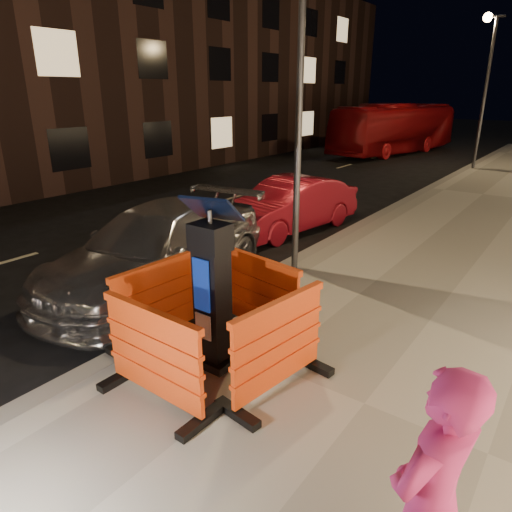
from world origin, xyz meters
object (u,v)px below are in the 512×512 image
Objects in this scene: car_silver at (160,286)px; man at (430,505)px; barrier_front at (154,357)px; barrier_kerbside at (160,302)px; bus_doubledecker at (393,153)px; parking_kiosk at (212,289)px; car_red at (289,230)px; barrier_back at (259,296)px; barrier_bldgside at (278,347)px.

man reaches higher than car_silver.
man is at bearing -34.92° from car_silver.
barrier_kerbside is (-0.95, 0.95, 0.00)m from barrier_front.
bus_doubledecker is (-3.42, 20.89, 0.00)m from car_silver.
barrier_front is at bearing -80.72° from man.
car_red is at bearing 119.83° from parking_kiosk.
man reaches higher than barrier_back.
car_silver is at bearing -98.76° from man.
barrier_back is 1.34m from barrier_kerbside.
barrier_front and barrier_kerbside have the same top height.
bus_doubledecker is 25.47m from man.
parking_kiosk is 0.50× the size of car_red.
car_silver is (-2.61, 0.52, -0.71)m from barrier_back.
car_silver reaches higher than car_red.
barrier_back is 0.15× the size of bus_doubledecker.
parking_kiosk is 3.31m from man.
man is at bearing -106.46° from barrier_kerbside.
barrier_back is (0.00, 0.95, -0.45)m from parking_kiosk.
barrier_kerbside is 0.78× the size of man.
bus_doubledecker reaches higher than barrier_back.
parking_kiosk is 1.40× the size of barrier_front.
barrier_back is 3.84m from man.
barrier_front is 1.34m from barrier_bldgside.
barrier_bldgside is 0.36× the size of car_red.
car_silver is 6.39m from man.
bus_doubledecker is at bearing 25.22° from barrier_bldgside.
barrier_bldgside is (0.95, -0.95, 0.00)m from barrier_back.
barrier_front is (0.00, -0.95, -0.45)m from parking_kiosk.
barrier_bldgside reaches higher than car_red.
barrier_back is 1.00× the size of barrier_kerbside.
barrier_kerbside is at bearing -67.47° from bus_doubledecker.
car_silver is 21.16m from bus_doubledecker.
barrier_bldgside reaches higher than car_silver.
man is at bearing -30.10° from barrier_back.
barrier_front is 7.33m from car_red.
parking_kiosk is at bearing -36.66° from car_silver.
car_red is at bearing 111.80° from barrier_front.
parking_kiosk is 1.05m from barrier_front.
car_red is (-2.60, 4.91, -0.71)m from barrier_back.
car_silver is (-2.61, 1.47, -1.16)m from parking_kiosk.
bus_doubledecker is at bearing 110.97° from parking_kiosk.
barrier_bldgside is at bearing -50.28° from car_red.
parking_kiosk reaches higher than car_red.
car_silver is 1.24× the size of car_red.
barrier_back and barrier_kerbside have the same top height.
man is at bearing -59.56° from bus_doubledecker.
barrier_back is 1.34m from barrier_bldgside.
car_red is at bearing 82.68° from car_silver.
man is (2.02, -1.45, 0.37)m from barrier_bldgside.
barrier_front is 0.15× the size of bus_doubledecker.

